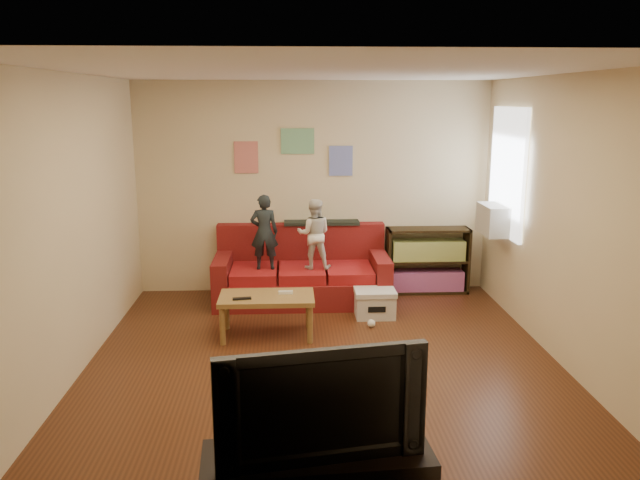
{
  "coord_description": "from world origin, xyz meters",
  "views": [
    {
      "loc": [
        -0.31,
        -5.45,
        2.47
      ],
      "look_at": [
        0.0,
        0.8,
        1.05
      ],
      "focal_mm": 35.0,
      "sensor_mm": 36.0,
      "label": 1
    }
  ],
  "objects_px": {
    "sofa": "(302,275)",
    "child_b": "(314,234)",
    "bookshelf": "(427,264)",
    "file_box": "(375,303)",
    "child_a": "(264,232)",
    "coffee_table": "(267,301)",
    "television": "(318,398)"
  },
  "relations": [
    {
      "from": "sofa",
      "to": "child_b",
      "type": "distance_m",
      "value": 0.61
    },
    {
      "from": "bookshelf",
      "to": "file_box",
      "type": "bearing_deg",
      "value": -130.98
    },
    {
      "from": "child_a",
      "to": "coffee_table",
      "type": "relative_size",
      "value": 0.92
    },
    {
      "from": "coffee_table",
      "to": "child_a",
      "type": "bearing_deg",
      "value": 93.0
    },
    {
      "from": "television",
      "to": "sofa",
      "type": "bearing_deg",
      "value": 80.39
    },
    {
      "from": "child_b",
      "to": "child_a",
      "type": "bearing_deg",
      "value": 4.15
    },
    {
      "from": "child_b",
      "to": "bookshelf",
      "type": "bearing_deg",
      "value": -160.8
    },
    {
      "from": "file_box",
      "to": "coffee_table",
      "type": "bearing_deg",
      "value": -156.25
    },
    {
      "from": "child_a",
      "to": "child_b",
      "type": "xyz_separation_m",
      "value": [
        0.6,
        -0.0,
        -0.03
      ]
    },
    {
      "from": "bookshelf",
      "to": "coffee_table",
      "type": "bearing_deg",
      "value": -144.15
    },
    {
      "from": "child_b",
      "to": "file_box",
      "type": "distance_m",
      "value": 1.12
    },
    {
      "from": "coffee_table",
      "to": "television",
      "type": "height_order",
      "value": "television"
    },
    {
      "from": "child_a",
      "to": "child_b",
      "type": "height_order",
      "value": "child_a"
    },
    {
      "from": "sofa",
      "to": "television",
      "type": "xyz_separation_m",
      "value": [
        -0.0,
        -4.32,
        0.52
      ]
    },
    {
      "from": "coffee_table",
      "to": "file_box",
      "type": "relative_size",
      "value": 2.13
    },
    {
      "from": "sofa",
      "to": "file_box",
      "type": "xyz_separation_m",
      "value": [
        0.83,
        -0.7,
        -0.15
      ]
    },
    {
      "from": "bookshelf",
      "to": "sofa",
      "type": "bearing_deg",
      "value": -172.1
    },
    {
      "from": "television",
      "to": "coffee_table",
      "type": "bearing_deg",
      "value": 87.71
    },
    {
      "from": "child_a",
      "to": "bookshelf",
      "type": "xyz_separation_m",
      "value": [
        2.09,
        0.4,
        -0.53
      ]
    },
    {
      "from": "bookshelf",
      "to": "child_a",
      "type": "bearing_deg",
      "value": -169.15
    },
    {
      "from": "child_a",
      "to": "coffee_table",
      "type": "height_order",
      "value": "child_a"
    },
    {
      "from": "child_b",
      "to": "television",
      "type": "height_order",
      "value": "child_b"
    },
    {
      "from": "child_a",
      "to": "coffee_table",
      "type": "distance_m",
      "value": 1.19
    },
    {
      "from": "file_box",
      "to": "television",
      "type": "distance_m",
      "value": 3.78
    },
    {
      "from": "coffee_table",
      "to": "bookshelf",
      "type": "relative_size",
      "value": 0.94
    },
    {
      "from": "child_a",
      "to": "bookshelf",
      "type": "relative_size",
      "value": 0.86
    },
    {
      "from": "child_b",
      "to": "television",
      "type": "xyz_separation_m",
      "value": [
        -0.15,
        -4.15,
        -0.04
      ]
    },
    {
      "from": "sofa",
      "to": "file_box",
      "type": "distance_m",
      "value": 1.1
    },
    {
      "from": "child_b",
      "to": "television",
      "type": "relative_size",
      "value": 0.73
    },
    {
      "from": "sofa",
      "to": "child_b",
      "type": "height_order",
      "value": "child_b"
    },
    {
      "from": "child_a",
      "to": "bookshelf",
      "type": "bearing_deg",
      "value": -168.99
    },
    {
      "from": "coffee_table",
      "to": "television",
      "type": "relative_size",
      "value": 0.85
    }
  ]
}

